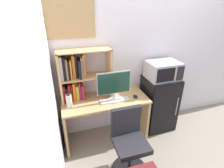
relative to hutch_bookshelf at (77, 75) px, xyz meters
The scene contains 12 objects.
wall_back 1.69m from the hutch_bookshelf, ahead, with size 6.40×0.04×2.60m, color silver.
wall_left 1.53m from the hutch_bookshelf, 103.24° to the right, with size 0.04×4.40×2.60m, color silver.
desk 0.71m from the hutch_bookshelf, 23.40° to the right, with size 1.28×0.56×0.73m.
hutch_bookshelf is the anchor object (origin of this frame).
monitor 0.54m from the hutch_bookshelf, 26.25° to the right, with size 0.49×0.18×0.45m.
keyboard 0.65m from the hutch_bookshelf, 26.94° to the right, with size 0.43×0.12×0.02m, color silver.
computer_mouse 0.92m from the hutch_bookshelf, 16.47° to the right, with size 0.07×0.10×0.04m, color black.
water_bottle 0.38m from the hutch_bookshelf, 126.27° to the right, with size 0.08×0.08×0.21m.
mini_fridge 1.47m from the hutch_bookshelf, ahead, with size 0.52×0.49×0.93m.
microwave 1.32m from the hutch_bookshelf, ahead, with size 0.49×0.39×0.27m.
desk_chair 1.17m from the hutch_bookshelf, 58.96° to the right, with size 0.46×0.46×0.89m.
wall_corkboard 0.77m from the hutch_bookshelf, 108.42° to the left, with size 0.70×0.02×0.52m, color tan.
Camera 1 is at (-1.48, -2.45, 2.06)m, focal length 28.08 mm.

